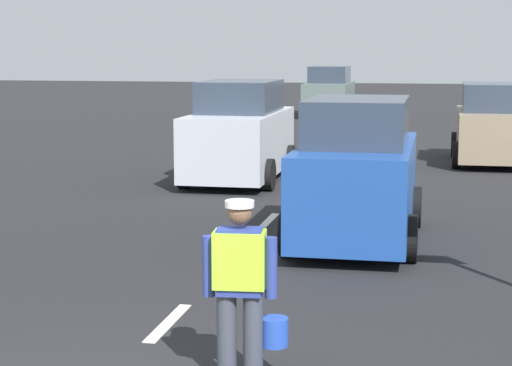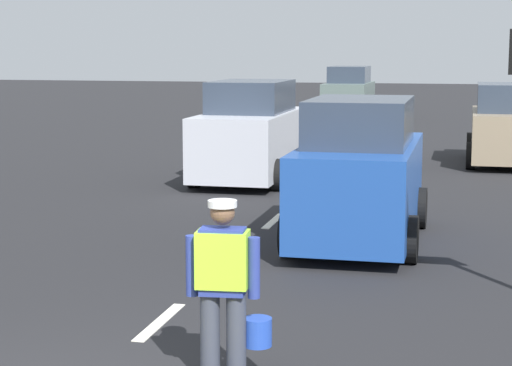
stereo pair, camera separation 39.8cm
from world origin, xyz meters
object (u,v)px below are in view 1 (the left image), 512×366
Objects in this scene: road_worker at (242,282)px; car_oncoming_lead at (240,134)px; car_outgoing_ahead at (357,175)px; car_oncoming_third at (329,93)px; car_parked_far at (493,126)px.

road_worker is 0.38× the size of car_oncoming_lead.
car_outgoing_ahead is 0.95× the size of car_oncoming_third.
car_parked_far is (6.09, -15.21, -0.04)m from car_oncoming_third.
car_oncoming_third is at bearing 90.89° from car_oncoming_lead.
car_outgoing_ahead is 0.95× the size of car_oncoming_lead.
car_parked_far reaches higher than road_worker.
car_outgoing_ahead reaches higher than car_parked_far.
car_oncoming_third is at bearing 97.79° from car_outgoing_ahead.
car_outgoing_ahead is at bearing 85.78° from road_worker.
car_oncoming_lead is 7.18m from car_parked_far.
car_oncoming_third is 1.08× the size of car_parked_far.
road_worker is 0.40× the size of car_outgoing_ahead.
car_outgoing_ahead is 25.71m from car_oncoming_third.
car_oncoming_third is 1.00× the size of car_oncoming_lead.
car_parked_far is at bearing 79.50° from road_worker.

